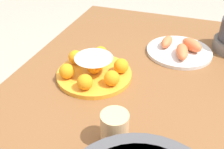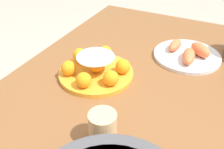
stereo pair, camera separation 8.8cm
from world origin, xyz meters
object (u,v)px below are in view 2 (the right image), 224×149
dining_table (128,115)px  seafood_platter (188,54)px  cup_far (103,128)px  cake_plate (96,68)px

dining_table → seafood_platter: (-0.32, 0.12, 0.11)m
dining_table → seafood_platter: size_ratio=5.43×
seafood_platter → cup_far: 0.54m
dining_table → seafood_platter: 0.36m
cake_plate → dining_table: bearing=73.6°
cake_plate → cup_far: (0.26, 0.17, 0.02)m
seafood_platter → cup_far: bearing=-11.0°
cup_far → cake_plate: bearing=-147.3°
seafood_platter → cup_far: cup_far is taller
seafood_platter → dining_table: bearing=-20.4°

